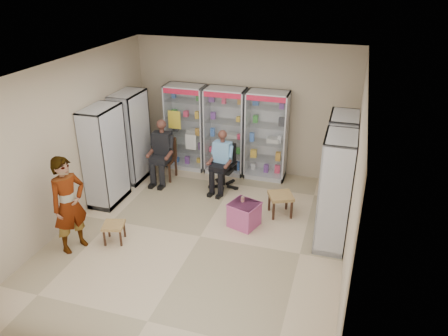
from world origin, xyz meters
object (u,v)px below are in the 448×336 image
(cabinet_left_near, at_px, (105,156))
(cabinet_back_left, at_px, (186,127))
(woven_stool_a, at_px, (280,204))
(standing_man, at_px, (69,204))
(cabinet_back_mid, at_px, (225,132))
(pink_trunk, at_px, (244,214))
(office_chair, at_px, (224,167))
(cabinet_right_far, at_px, (339,166))
(woven_stool_b, at_px, (114,233))
(wooden_chair, at_px, (165,159))
(seated_shopkeeper, at_px, (223,162))
(cabinet_left_far, at_px, (131,137))
(cabinet_right_near, at_px, (335,192))
(cabinet_back_right, at_px, (266,136))

(cabinet_left_near, bearing_deg, cabinet_back_left, 155.39)
(cabinet_back_left, height_order, woven_stool_a, cabinet_back_left)
(cabinet_left_near, distance_m, standing_man, 1.66)
(cabinet_back_mid, bearing_deg, pink_trunk, -64.73)
(cabinet_back_left, relative_size, office_chair, 2.01)
(cabinet_back_mid, bearing_deg, cabinet_right_far, -23.65)
(standing_man, bearing_deg, woven_stool_b, -34.23)
(wooden_chair, relative_size, seated_shopkeeper, 0.74)
(cabinet_left_far, height_order, standing_man, cabinet_left_far)
(cabinet_back_left, distance_m, office_chair, 1.48)
(cabinet_back_left, relative_size, cabinet_right_far, 1.00)
(woven_stool_a, bearing_deg, pink_trunk, -134.34)
(woven_stool_a, bearing_deg, cabinet_right_far, 22.88)
(cabinet_back_left, bearing_deg, cabinet_left_near, -114.61)
(woven_stool_a, bearing_deg, cabinet_back_mid, 135.57)
(cabinet_back_left, distance_m, cabinet_right_far, 3.71)
(cabinet_right_near, distance_m, office_chair, 2.83)
(wooden_chair, bearing_deg, standing_man, -97.77)
(wooden_chair, bearing_deg, pink_trunk, -32.51)
(pink_trunk, bearing_deg, standing_man, -149.70)
(woven_stool_a, relative_size, standing_man, 0.26)
(office_chair, distance_m, woven_stool_a, 1.61)
(cabinet_left_near, xyz_separation_m, standing_man, (0.28, -1.63, -0.15))
(wooden_chair, height_order, woven_stool_b, wooden_chair)
(cabinet_right_far, distance_m, woven_stool_b, 4.30)
(wooden_chair, bearing_deg, cabinet_back_right, 18.75)
(seated_shopkeeper, xyz_separation_m, pink_trunk, (0.81, -1.31, -0.40))
(cabinet_back_right, height_order, pink_trunk, cabinet_back_right)
(cabinet_left_near, bearing_deg, cabinet_back_right, 125.65)
(cabinet_back_left, height_order, cabinet_back_right, same)
(cabinet_right_near, relative_size, pink_trunk, 4.14)
(cabinet_right_far, distance_m, woven_stool_a, 1.33)
(cabinet_right_far, height_order, pink_trunk, cabinet_right_far)
(cabinet_right_near, xyz_separation_m, seated_shopkeeper, (-2.38, 1.40, -0.37))
(cabinet_back_right, bearing_deg, woven_stool_b, -121.10)
(pink_trunk, bearing_deg, wooden_chair, 147.49)
(woven_stool_a, bearing_deg, seated_shopkeeper, 152.55)
(office_chair, xyz_separation_m, standing_man, (-1.80, -2.88, 0.35))
(wooden_chair, height_order, pink_trunk, wooden_chair)
(cabinet_back_mid, bearing_deg, cabinet_back_left, 180.00)
(cabinet_back_right, xyz_separation_m, cabinet_right_near, (1.63, -2.23, 0.00))
(standing_man, bearing_deg, cabinet_left_far, 28.75)
(pink_trunk, height_order, standing_man, standing_man)
(cabinet_left_far, bearing_deg, office_chair, 94.10)
(cabinet_left_near, bearing_deg, pink_trunk, 87.87)
(cabinet_back_left, bearing_deg, cabinet_right_near, -32.28)
(cabinet_back_left, xyz_separation_m, cabinet_back_mid, (0.95, 0.00, 0.00))
(cabinet_left_far, bearing_deg, cabinet_back_mid, 116.32)
(office_chair, distance_m, woven_stool_b, 2.83)
(wooden_chair, bearing_deg, office_chair, -2.10)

